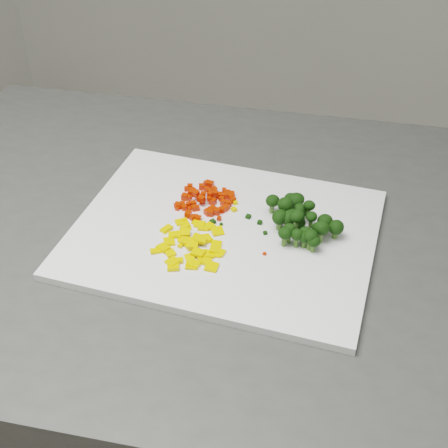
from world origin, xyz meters
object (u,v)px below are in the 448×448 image
at_px(counter_block, 223,416).
at_px(cutting_board, 224,233).
at_px(carrot_pile, 204,196).
at_px(pepper_pile, 191,241).
at_px(broccoli_pile, 298,214).

xyz_separation_m(counter_block, cutting_board, (0.01, -0.02, 0.46)).
bearing_deg(counter_block, carrot_pile, 145.30).
height_order(cutting_board, pepper_pile, pepper_pile).
xyz_separation_m(cutting_board, carrot_pile, (-0.05, 0.04, 0.02)).
relative_size(counter_block, cutting_board, 2.49).
distance_m(counter_block, carrot_pile, 0.48).
bearing_deg(carrot_pile, cutting_board, -42.00).
xyz_separation_m(counter_block, pepper_pile, (-0.02, -0.07, 0.47)).
height_order(counter_block, pepper_pile, pepper_pile).
height_order(cutting_board, broccoli_pile, broccoli_pile).
height_order(counter_block, broccoli_pile, broccoli_pile).
height_order(pepper_pile, broccoli_pile, broccoli_pile).
bearing_deg(pepper_pile, carrot_pile, 103.86).
bearing_deg(cutting_board, counter_block, 120.35).
bearing_deg(broccoli_pile, pepper_pile, -143.01).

